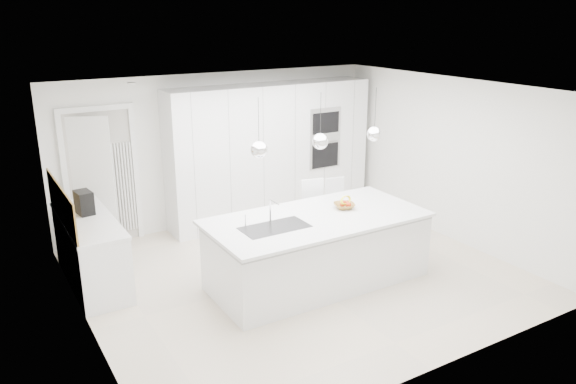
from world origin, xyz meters
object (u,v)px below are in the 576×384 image
bar_stool_left (317,218)px  espresso_machine (84,203)px  fruit_bowl (344,206)px  bar_stool_right (339,211)px  island_base (318,252)px

bar_stool_left → espresso_machine: bearing=174.4°
fruit_bowl → espresso_machine: size_ratio=0.91×
bar_stool_right → fruit_bowl: bearing=-112.6°
espresso_machine → bar_stool_right: bearing=-17.9°
fruit_bowl → bar_stool_left: size_ratio=0.26×
island_base → espresso_machine: size_ratio=9.15×
bar_stool_left → bar_stool_right: 0.59m
bar_stool_right → island_base: bearing=-126.4°
island_base → bar_stool_left: 0.96m
island_base → bar_stool_right: (1.06, 1.02, 0.06)m
fruit_bowl → espresso_machine: espresso_machine is taller
espresso_machine → bar_stool_right: size_ratio=0.31×
fruit_bowl → espresso_machine: (-3.03, 1.57, 0.12)m
fruit_bowl → bar_stool_left: bearing=88.5°
espresso_machine → bar_stool_left: espresso_machine is taller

